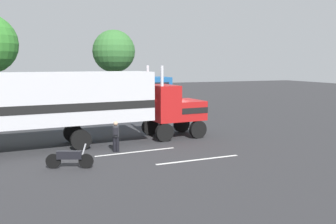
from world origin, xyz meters
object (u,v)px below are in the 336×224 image
object	(u,v)px
person_bystander	(116,135)
tree_right	(114,51)
parked_bus	(109,93)
motorcycle	(70,158)
semi_truck	(78,101)

from	to	relation	value
person_bystander	tree_right	distance (m)	23.24
parked_bus	motorcycle	bearing A→B (deg)	-108.95
person_bystander	motorcycle	distance (m)	3.45
person_bystander	parked_bus	xyz separation A→B (m)	(2.54, 12.84, 1.17)
person_bystander	parked_bus	distance (m)	13.14
parked_bus	motorcycle	size ratio (longest dim) A/B	5.50
semi_truck	parked_bus	distance (m)	11.38
person_bystander	motorcycle	bearing A→B (deg)	-140.06
person_bystander	tree_right	world-z (taller)	tree_right
motorcycle	person_bystander	bearing A→B (deg)	39.94
motorcycle	tree_right	bearing A→B (deg)	71.92
parked_bus	motorcycle	xyz separation A→B (m)	(-5.17, -15.04, -1.58)
parked_bus	tree_right	bearing A→B (deg)	73.36
semi_truck	parked_bus	bearing A→B (deg)	68.69
semi_truck	tree_right	distance (m)	21.25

